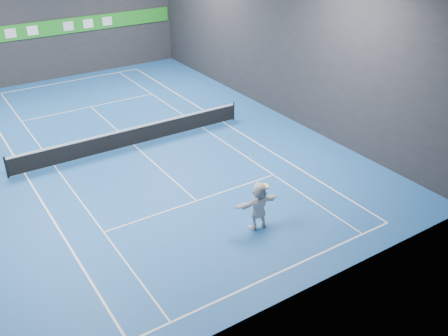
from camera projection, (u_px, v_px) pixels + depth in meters
ground at (134, 145)px, 25.73m from camera, size 26.00×26.00×0.00m
wall_back at (48, 13)px, 33.15m from camera, size 18.00×0.10×9.00m
wall_front at (311, 171)px, 14.01m from camera, size 18.00×0.10×9.00m
wall_right at (276, 35)px, 27.89m from camera, size 0.10×26.00×9.00m
baseline_near at (278, 273)px, 16.98m from camera, size 10.98×0.08×0.01m
baseline_far at (63, 82)px, 34.48m from camera, size 10.98×0.08×0.01m
sideline_doubles_left at (25, 173)px, 23.10m from camera, size 0.08×23.78×0.01m
sideline_doubles_right at (223, 122)px, 28.36m from camera, size 0.08×23.78×0.01m
sideline_singles_left at (54, 166)px, 23.76m from camera, size 0.06×23.78×0.01m
sideline_singles_right at (202, 128)px, 27.70m from camera, size 0.06×23.78×0.01m
service_line_near at (197, 201)px, 21.02m from camera, size 8.23×0.06×0.01m
service_line_far at (91, 107)px, 30.44m from camera, size 8.23×0.06×0.01m
center_service_line at (134, 145)px, 25.73m from camera, size 0.06×12.80×0.01m
player at (259, 206)px, 18.91m from camera, size 1.86×0.75×1.95m
tennis_ball at (253, 154)px, 17.89m from camera, size 0.06×0.06×0.06m
tennis_net at (133, 136)px, 25.47m from camera, size 12.50×0.10×1.07m
sponsor_banner at (51, 28)px, 33.58m from camera, size 17.64×0.11×1.00m
tennis_racket at (266, 187)px, 18.78m from camera, size 0.42×0.41×0.56m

